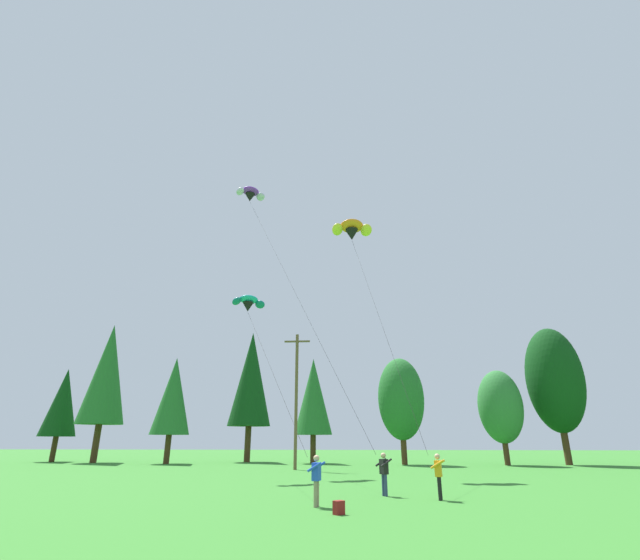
% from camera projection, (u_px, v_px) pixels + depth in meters
% --- Properties ---
extents(treeline_tree_a, '(3.79, 3.79, 9.96)m').
position_uv_depth(treeline_tree_a, '(63.00, 402.00, 50.32)').
color(treeline_tree_a, '#472D19').
rests_on(treeline_tree_a, ground_plane).
extents(treeline_tree_b, '(4.81, 4.81, 14.58)m').
position_uv_depth(treeline_tree_b, '(107.00, 373.00, 49.14)').
color(treeline_tree_b, '#472D19').
rests_on(treeline_tree_b, ground_plane).
extents(treeline_tree_c, '(3.90, 3.90, 10.47)m').
position_uv_depth(treeline_tree_c, '(173.00, 396.00, 46.34)').
color(treeline_tree_c, '#472D19').
rests_on(treeline_tree_c, ground_plane).
extents(treeline_tree_d, '(4.70, 4.70, 14.08)m').
position_uv_depth(treeline_tree_d, '(251.00, 378.00, 50.67)').
color(treeline_tree_d, '#472D19').
rests_on(treeline_tree_d, ground_plane).
extents(treeline_tree_e, '(3.91, 3.91, 10.50)m').
position_uv_depth(treeline_tree_e, '(313.00, 396.00, 47.10)').
color(treeline_tree_e, '#472D19').
rests_on(treeline_tree_e, ground_plane).
extents(treeline_tree_f, '(4.53, 4.53, 10.11)m').
position_uv_depth(treeline_tree_f, '(401.00, 399.00, 44.68)').
color(treeline_tree_f, '#472D19').
rests_on(treeline_tree_f, ground_plane).
extents(treeline_tree_g, '(4.16, 4.16, 8.74)m').
position_uv_depth(treeline_tree_g, '(500.00, 406.00, 43.45)').
color(treeline_tree_g, '#472D19').
rests_on(treeline_tree_g, ground_plane).
extents(treeline_tree_h, '(5.33, 5.33, 13.08)m').
position_uv_depth(treeline_tree_h, '(555.00, 379.00, 44.63)').
color(treeline_tree_h, '#472D19').
rests_on(treeline_tree_h, ground_plane).
extents(utility_pole, '(2.20, 0.26, 10.84)m').
position_uv_depth(utility_pole, '(296.00, 396.00, 37.13)').
color(utility_pole, brown).
rests_on(utility_pole, ground_plane).
extents(kite_flyer_near, '(0.65, 0.68, 1.69)m').
position_uv_depth(kite_flyer_near, '(316.00, 476.00, 15.89)').
color(kite_flyer_near, gray).
rests_on(kite_flyer_near, ground_plane).
extents(kite_flyer_mid, '(0.72, 0.74, 1.69)m').
position_uv_depth(kite_flyer_mid, '(384.00, 470.00, 18.93)').
color(kite_flyer_mid, navy).
rests_on(kite_flyer_mid, ground_plane).
extents(kite_flyer_far, '(0.67, 0.69, 1.69)m').
position_uv_depth(kite_flyer_far, '(438.00, 472.00, 17.64)').
color(kite_flyer_far, black).
rests_on(kite_flyer_far, ground_plane).
extents(parafoil_kite_high_teal, '(6.72, 13.34, 10.30)m').
position_uv_depth(parafoil_kite_high_teal, '(248.00, 303.00, 31.48)').
color(parafoil_kite_high_teal, teal).
extents(parafoil_kite_mid_purple, '(12.01, 18.45, 24.01)m').
position_uv_depth(parafoil_kite_mid_purple, '(250.00, 194.00, 43.79)').
color(parafoil_kite_mid_purple, purple).
extents(parafoil_kite_far_orange, '(4.56, 15.31, 18.17)m').
position_uv_depth(parafoil_kite_far_orange, '(352.00, 230.00, 37.58)').
color(parafoil_kite_far_orange, orange).
extents(backpack, '(0.40, 0.39, 0.40)m').
position_uv_depth(backpack, '(339.00, 508.00, 14.03)').
color(backpack, maroon).
rests_on(backpack, ground_plane).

